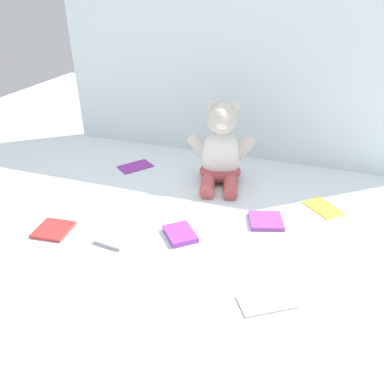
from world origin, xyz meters
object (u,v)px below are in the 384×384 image
at_px(book_case_0, 266,221).
at_px(book_case_5, 323,207).
at_px(book_case_4, 120,233).
at_px(teddy_bear, 221,153).
at_px(book_case_6, 180,234).
at_px(book_case_2, 266,301).
at_px(book_case_3, 53,230).
at_px(book_case_1, 135,166).

height_order(book_case_0, book_case_5, book_case_0).
xyz_separation_m(book_case_4, book_case_5, (0.57, 0.35, -0.00)).
bearing_deg(book_case_0, teddy_bear, -154.41).
distance_m(book_case_5, book_case_6, 0.50).
distance_m(book_case_0, book_case_6, 0.28).
relative_size(book_case_2, book_case_4, 0.93).
distance_m(teddy_bear, book_case_2, 0.63).
relative_size(teddy_bear, book_case_4, 2.16).
height_order(teddy_bear, book_case_5, teddy_bear).
bearing_deg(book_case_4, book_case_6, 22.39).
bearing_deg(book_case_5, book_case_6, 172.03).
bearing_deg(book_case_6, book_case_2, 106.93).
relative_size(book_case_2, book_case_3, 1.31).
relative_size(teddy_bear, book_case_0, 2.95).
height_order(book_case_0, book_case_2, book_case_0).
height_order(book_case_1, book_case_6, book_case_6).
relative_size(book_case_1, book_case_3, 1.29).
height_order(teddy_bear, book_case_4, teddy_bear).
height_order(book_case_0, book_case_1, book_case_0).
bearing_deg(teddy_bear, book_case_2, -77.72).
bearing_deg(book_case_1, book_case_5, -149.99).
xyz_separation_m(book_case_0, book_case_5, (0.17, 0.14, -0.00)).
xyz_separation_m(teddy_bear, book_case_1, (-0.35, 0.00, -0.11)).
distance_m(book_case_0, book_case_3, 0.65).
distance_m(teddy_bear, book_case_6, 0.40).
bearing_deg(book_case_6, book_case_5, 176.48).
bearing_deg(book_case_5, book_case_4, 166.65).
xyz_separation_m(book_case_0, book_case_2, (0.05, -0.34, -0.00)).
xyz_separation_m(book_case_5, book_case_6, (-0.40, -0.30, 0.00)).
relative_size(book_case_0, book_case_4, 0.73).
relative_size(teddy_bear, book_case_2, 2.32).
distance_m(book_case_4, book_case_6, 0.18).
bearing_deg(book_case_0, book_case_4, -80.16).
xyz_separation_m(book_case_3, book_case_4, (0.20, 0.05, 0.00)).
height_order(book_case_5, book_case_6, book_case_6).
bearing_deg(book_case_2, teddy_bear, -7.04).
height_order(teddy_bear, book_case_0, teddy_bear).
height_order(teddy_bear, book_case_3, teddy_bear).
distance_m(book_case_3, book_case_5, 0.86).
xyz_separation_m(book_case_1, book_case_4, (0.16, -0.43, 0.00)).
distance_m(book_case_2, book_case_3, 0.66).
xyz_separation_m(book_case_0, book_case_6, (-0.23, -0.15, 0.00)).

